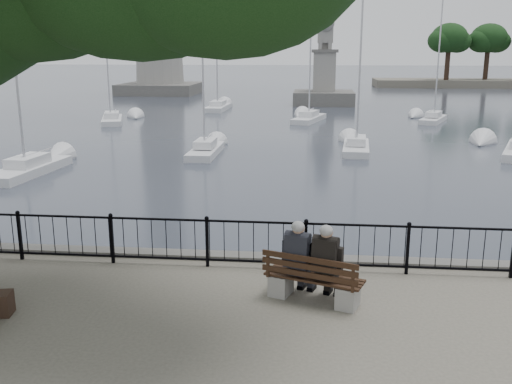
# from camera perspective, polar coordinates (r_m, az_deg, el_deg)

# --- Properties ---
(harbor) EXTENTS (260.00, 260.00, 1.20)m
(harbor) POSITION_cam_1_polar(r_m,az_deg,el_deg) (12.37, 0.24, -8.91)
(harbor) COLOR #504E4B
(harbor) RESTS_ON ground
(railing) EXTENTS (22.06, 0.06, 1.00)m
(railing) POSITION_cam_1_polar(r_m,az_deg,el_deg) (11.53, -0.00, -5.03)
(railing) COLOR black
(railing) RESTS_ON ground
(bench) EXTENTS (1.81, 1.09, 0.92)m
(bench) POSITION_cam_1_polar(r_m,az_deg,el_deg) (10.18, 5.70, -9.19)
(bench) COLOR gray
(bench) RESTS_ON ground
(person_left) EXTENTS (0.59, 0.80, 1.46)m
(person_left) POSITION_cam_1_polar(r_m,az_deg,el_deg) (10.23, 4.45, -6.93)
(person_left) COLOR black
(person_left) RESTS_ON ground
(person_right) EXTENTS (0.59, 0.80, 1.46)m
(person_right) POSITION_cam_1_polar(r_m,az_deg,el_deg) (10.07, 7.18, -7.36)
(person_right) COLOR black
(person_right) RESTS_ON ground
(lion_monument) EXTENTS (5.96, 5.96, 8.80)m
(lion_monument) POSITION_cam_1_polar(r_m,az_deg,el_deg) (58.36, 6.81, 10.86)
(lion_monument) COLOR #504E4B
(lion_monument) RESTS_ON ground
(sailboat_a) EXTENTS (1.82, 5.30, 10.56)m
(sailboat_a) POSITION_cam_1_polar(r_m,az_deg,el_deg) (27.00, -21.80, 2.33)
(sailboat_a) COLOR silver
(sailboat_a) RESTS_ON ground
(sailboat_b) EXTENTS (1.30, 4.63, 9.12)m
(sailboat_b) POSITION_cam_1_polar(r_m,az_deg,el_deg) (29.93, -5.07, 4.30)
(sailboat_b) COLOR silver
(sailboat_b) RESTS_ON ground
(sailboat_c) EXTENTS (1.70, 4.91, 9.68)m
(sailboat_c) POSITION_cam_1_polar(r_m,az_deg,el_deg) (31.30, 9.99, 4.59)
(sailboat_c) COLOR silver
(sailboat_c) RESTS_ON ground
(sailboat_e) EXTENTS (2.91, 5.26, 11.96)m
(sailboat_e) POSITION_cam_1_polar(r_m,az_deg,el_deg) (44.48, -14.22, 7.19)
(sailboat_e) COLOR silver
(sailboat_e) RESTS_ON ground
(sailboat_f) EXTENTS (2.73, 5.35, 10.40)m
(sailboat_f) POSITION_cam_1_polar(r_m,az_deg,el_deg) (44.14, 5.32, 7.45)
(sailboat_f) COLOR silver
(sailboat_f) RESTS_ON ground
(sailboat_g) EXTENTS (2.92, 4.85, 9.58)m
(sailboat_g) POSITION_cam_1_polar(r_m,az_deg,el_deg) (45.63, 17.31, 7.08)
(sailboat_g) COLOR silver
(sailboat_g) RESTS_ON ground
(sailboat_h) EXTENTS (1.77, 5.76, 12.80)m
(sailboat_h) POSITION_cam_1_polar(r_m,az_deg,el_deg) (52.61, -3.81, 8.58)
(sailboat_h) COLOR silver
(sailboat_h) RESTS_ON ground
(far_shore) EXTENTS (30.00, 8.60, 9.18)m
(far_shore) POSITION_cam_1_polar(r_m,az_deg,el_deg) (91.15, 21.89, 12.21)
(far_shore) COLOR #595448
(far_shore) RESTS_ON ground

